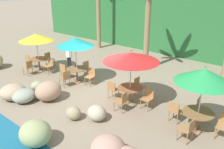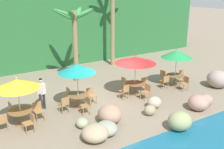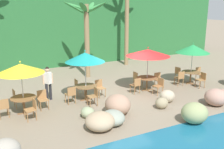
{
  "view_description": "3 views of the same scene",
  "coord_description": "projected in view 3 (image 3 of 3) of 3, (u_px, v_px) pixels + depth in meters",
  "views": [
    {
      "loc": [
        6.88,
        -7.46,
        4.99
      ],
      "look_at": [
        0.79,
        -0.15,
        1.22
      ],
      "focal_mm": 37.58,
      "sensor_mm": 36.0,
      "label": 1
    },
    {
      "loc": [
        -7.23,
        -11.57,
        6.09
      ],
      "look_at": [
        0.24,
        0.49,
        1.4
      ],
      "focal_mm": 42.88,
      "sensor_mm": 36.0,
      "label": 2
    },
    {
      "loc": [
        -6.52,
        -11.26,
        4.62
      ],
      "look_at": [
        -0.6,
        0.1,
        1.19
      ],
      "focal_mm": 42.09,
      "sensor_mm": 36.0,
      "label": 3
    }
  ],
  "objects": [
    {
      "name": "dining_table_green",
      "position": [
        191.0,
        74.0,
        15.64
      ],
      "size": [
        1.1,
        1.1,
        0.74
      ],
      "color": "brown",
      "rests_on": "ground"
    },
    {
      "name": "umbrella_green",
      "position": [
        193.0,
        49.0,
        15.25
      ],
      "size": [
        1.94,
        1.94,
        2.48
      ],
      "color": "silver",
      "rests_on": "ground"
    },
    {
      "name": "chair_green_left",
      "position": [
        180.0,
        77.0,
        15.26
      ],
      "size": [
        0.45,
        0.46,
        0.87
      ],
      "color": "#9E7042",
      "rests_on": "ground"
    },
    {
      "name": "umbrella_red",
      "position": [
        148.0,
        53.0,
        14.02
      ],
      "size": [
        2.38,
        2.38,
        2.43
      ],
      "color": "silver",
      "rests_on": "ground"
    },
    {
      "name": "ground_plane",
      "position": [
        123.0,
        95.0,
        13.75
      ],
      "size": [
        120.0,
        120.0,
        0.0
      ],
      "primitive_type": "plane",
      "color": "gray"
    },
    {
      "name": "chair_yellow_left",
      "position": [
        3.0,
        107.0,
        10.85
      ],
      "size": [
        0.45,
        0.45,
        0.87
      ],
      "color": "#9E7042",
      "rests_on": "ground"
    },
    {
      "name": "umbrella_teal",
      "position": [
        85.0,
        57.0,
        12.53
      ],
      "size": [
        1.92,
        1.92,
        2.52
      ],
      "color": "silver",
      "rests_on": "ground"
    },
    {
      "name": "dining_table_yellow",
      "position": [
        24.0,
        100.0,
        11.33
      ],
      "size": [
        1.1,
        1.1,
        0.74
      ],
      "color": "brown",
      "rests_on": "ground"
    },
    {
      "name": "chair_red_right",
      "position": [
        159.0,
        85.0,
        13.81
      ],
      "size": [
        0.48,
        0.47,
        0.87
      ],
      "color": "#9E7042",
      "rests_on": "ground"
    },
    {
      "name": "chair_teal_seaward",
      "position": [
        100.0,
        87.0,
        13.49
      ],
      "size": [
        0.46,
        0.47,
        0.87
      ],
      "color": "#9E7042",
      "rests_on": "ground"
    },
    {
      "name": "waiter_in_white",
      "position": [
        48.0,
        81.0,
        12.85
      ],
      "size": [
        0.52,
        0.39,
        1.7
      ],
      "color": "#232328",
      "rests_on": "ground"
    },
    {
      "name": "chair_red_inland",
      "position": [
        137.0,
        78.0,
        15.11
      ],
      "size": [
        0.44,
        0.43,
        0.87
      ],
      "color": "#9E7042",
      "rests_on": "ground"
    },
    {
      "name": "rock_seawall",
      "position": [
        169.0,
        101.0,
        11.82
      ],
      "size": [
        16.29,
        3.76,
        1.09
      ],
      "color": "#95A078",
      "rests_on": "ground"
    },
    {
      "name": "terrace_deck",
      "position": [
        123.0,
        95.0,
        13.75
      ],
      "size": [
        18.0,
        5.2,
        0.01
      ],
      "color": "gray",
      "rests_on": "ground"
    },
    {
      "name": "palm_tree_third",
      "position": [
        127.0,
        9.0,
        19.67
      ],
      "size": [
        2.87,
        2.76,
        6.51
      ],
      "color": "olive",
      "rests_on": "ground"
    },
    {
      "name": "palm_tree_second",
      "position": [
        87.0,
        26.0,
        16.44
      ],
      "size": [
        3.04,
        2.75,
        4.81
      ],
      "color": "olive",
      "rests_on": "ground"
    },
    {
      "name": "chair_red_left",
      "position": [
        136.0,
        84.0,
        13.89
      ],
      "size": [
        0.47,
        0.48,
        0.87
      ],
      "color": "#9E7042",
      "rests_on": "ground"
    },
    {
      "name": "chair_green_inland",
      "position": [
        179.0,
        73.0,
        16.29
      ],
      "size": [
        0.48,
        0.47,
        0.87
      ],
      "color": "#9E7042",
      "rests_on": "ground"
    },
    {
      "name": "dining_table_red",
      "position": [
        147.0,
        80.0,
        14.41
      ],
      "size": [
        1.1,
        1.1,
        0.74
      ],
      "color": "brown",
      "rests_on": "ground"
    },
    {
      "name": "chair_red_seaward",
      "position": [
        158.0,
        79.0,
        14.89
      ],
      "size": [
        0.42,
        0.43,
        0.87
      ],
      "color": "#9E7042",
      "rests_on": "ground"
    },
    {
      "name": "chair_teal_right",
      "position": [
        94.0,
        95.0,
        12.26
      ],
      "size": [
        0.44,
        0.43,
        0.87
      ],
      "color": "#9E7042",
      "rests_on": "ground"
    },
    {
      "name": "chair_yellow_right",
      "position": [
        32.0,
        108.0,
        10.73
      ],
      "size": [
        0.48,
        0.47,
        0.87
      ],
      "color": "#9E7042",
      "rests_on": "ground"
    },
    {
      "name": "chair_green_right",
      "position": [
        202.0,
        79.0,
        14.94
      ],
      "size": [
        0.46,
        0.46,
        0.87
      ],
      "color": "#9E7042",
      "rests_on": "ground"
    },
    {
      "name": "umbrella_yellow",
      "position": [
        21.0,
        68.0,
        10.96
      ],
      "size": [
        1.96,
        1.96,
        2.35
      ],
      "color": "silver",
      "rests_on": "ground"
    },
    {
      "name": "chair_yellow_inland",
      "position": [
        17.0,
        97.0,
        11.99
      ],
      "size": [
        0.47,
        0.46,
        0.87
      ],
      "color": "#9E7042",
      "rests_on": "ground"
    },
    {
      "name": "dining_table_teal",
      "position": [
        86.0,
        88.0,
        12.93
      ],
      "size": [
        1.1,
        1.1,
        0.74
      ],
      "color": "brown",
      "rests_on": "ground"
    },
    {
      "name": "chair_yellow_seaward",
      "position": [
        43.0,
        98.0,
        11.85
      ],
      "size": [
        0.44,
        0.45,
        0.87
      ],
      "color": "#9E7042",
      "rests_on": "ground"
    },
    {
      "name": "chair_teal_inland",
      "position": [
        78.0,
        86.0,
        13.65
      ],
      "size": [
        0.43,
        0.42,
        0.87
      ],
      "color": "#9E7042",
      "rests_on": "ground"
    },
    {
      "name": "chair_green_seaward",
      "position": [
        199.0,
        73.0,
        16.16
      ],
      "size": [
        0.45,
        0.46,
        0.87
      ],
      "color": "#9E7042",
      "rests_on": "ground"
    },
    {
      "name": "chair_teal_left",
      "position": [
        71.0,
        94.0,
        12.44
      ],
      "size": [
        0.46,
        0.47,
        0.87
      ],
      "color": "#9E7042",
      "rests_on": "ground"
    },
    {
      "name": "foliage_backdrop",
      "position": [
        67.0,
        26.0,
        20.68
      ],
      "size": [
        28.0,
        2.4,
        6.0
      ],
      "color": "#286633",
      "rests_on": "ground"
    }
  ]
}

